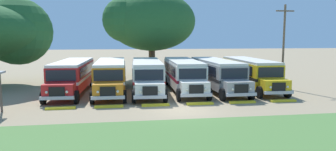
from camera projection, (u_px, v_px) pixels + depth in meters
ground_plane at (182, 110)px, 20.92m from camera, size 220.00×220.00×0.00m
parked_bus_slot_0 at (72, 75)px, 27.53m from camera, size 3.07×10.89×2.82m
parked_bus_slot_1 at (111, 75)px, 27.63m from camera, size 2.75×10.85×2.82m
parked_bus_slot_2 at (147, 74)px, 27.87m from camera, size 3.08×10.89×2.82m
parked_bus_slot_3 at (183, 73)px, 28.62m from camera, size 2.96×10.88×2.82m
parked_bus_slot_4 at (217, 73)px, 28.80m from camera, size 2.88×10.86×2.82m
parked_bus_slot_5 at (250, 72)px, 29.70m from camera, size 2.89×10.87×2.82m
curb_wheelstop_0 at (60, 108)px, 21.20m from camera, size 2.00×0.36×0.15m
curb_wheelstop_1 at (109, 107)px, 21.69m from camera, size 2.00×0.36×0.15m
curb_wheelstop_2 at (156, 105)px, 22.19m from camera, size 2.00×0.36×0.15m
curb_wheelstop_3 at (200, 104)px, 22.68m from camera, size 2.00×0.36×0.15m
curb_wheelstop_4 at (242, 102)px, 23.17m from camera, size 2.00×0.36×0.15m
curb_wheelstop_5 at (283, 101)px, 23.66m from camera, size 2.00×0.36×0.15m
broad_shade_tree at (150, 22)px, 37.85m from camera, size 11.16×10.98×10.44m
utility_pole at (284, 44)px, 29.42m from camera, size 1.80×0.20×7.99m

